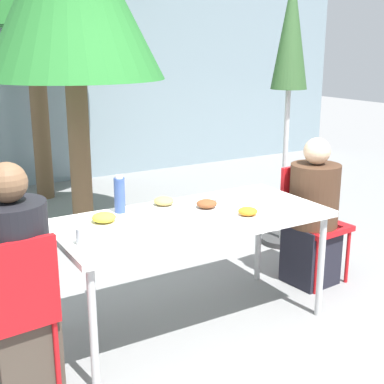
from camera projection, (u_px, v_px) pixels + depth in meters
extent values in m
plane|color=gray|center=(192.00, 323.00, 3.48)|extent=(24.00, 24.00, 0.00)
cube|color=gray|center=(18.00, 66.00, 6.55)|extent=(10.00, 0.20, 3.00)
cube|color=white|center=(192.00, 219.00, 3.29)|extent=(1.69, 0.79, 0.04)
cylinder|color=#B7B7B7|center=(93.00, 330.00, 2.73)|extent=(0.04, 0.04, 0.70)
cylinder|color=#B7B7B7|center=(321.00, 266.00, 3.50)|extent=(0.04, 0.04, 0.70)
cylinder|color=#B7B7B7|center=(54.00, 282.00, 3.28)|extent=(0.04, 0.04, 0.70)
cylinder|color=#B7B7B7|center=(258.00, 236.00, 4.06)|extent=(0.04, 0.04, 0.70)
cube|color=red|center=(9.00, 313.00, 2.72)|extent=(0.43, 0.43, 0.04)
cube|color=red|center=(17.00, 284.00, 2.51)|extent=(0.40, 0.07, 0.42)
cylinder|color=red|center=(34.00, 329.00, 3.01)|extent=(0.03, 0.03, 0.42)
cylinder|color=red|center=(57.00, 357.00, 2.74)|extent=(0.03, 0.03, 0.42)
cube|color=#473D33|center=(22.00, 346.00, 2.80)|extent=(0.35, 0.35, 0.46)
cylinder|color=black|center=(14.00, 256.00, 2.67)|extent=(0.36, 0.36, 0.56)
sphere|color=brown|center=(7.00, 183.00, 2.56)|extent=(0.20, 0.20, 0.20)
cube|color=red|center=(317.00, 226.00, 4.01)|extent=(0.43, 0.43, 0.04)
cube|color=red|center=(301.00, 192.00, 4.09)|extent=(0.40, 0.07, 0.42)
cylinder|color=red|center=(347.00, 257.00, 4.03)|extent=(0.03, 0.03, 0.42)
cylinder|color=red|center=(317.00, 267.00, 3.84)|extent=(0.03, 0.03, 0.42)
cylinder|color=red|center=(313.00, 243.00, 4.30)|extent=(0.03, 0.03, 0.42)
cylinder|color=red|center=(283.00, 253.00, 4.11)|extent=(0.03, 0.03, 0.42)
cube|color=black|center=(311.00, 254.00, 4.04)|extent=(0.35, 0.35, 0.46)
cylinder|color=#472D1E|center=(314.00, 195.00, 3.91)|extent=(0.36, 0.36, 0.46)
sphere|color=beige|center=(317.00, 151.00, 3.83)|extent=(0.19, 0.19, 0.19)
cylinder|color=#333333|center=(281.00, 240.00, 4.89)|extent=(0.36, 0.36, 0.05)
cylinder|color=#BCBCBC|center=(287.00, 115.00, 4.58)|extent=(0.04, 0.04, 2.34)
cone|color=#2D5128|center=(291.00, 30.00, 4.40)|extent=(0.31, 0.31, 0.95)
cylinder|color=white|center=(164.00, 206.00, 3.46)|extent=(0.24, 0.24, 0.01)
ellipsoid|color=tan|center=(164.00, 201.00, 3.45)|extent=(0.13, 0.13, 0.05)
cylinder|color=white|center=(104.00, 223.00, 3.13)|extent=(0.26, 0.26, 0.01)
ellipsoid|color=gold|center=(104.00, 217.00, 3.12)|extent=(0.14, 0.14, 0.06)
cylinder|color=white|center=(248.00, 216.00, 3.25)|extent=(0.22, 0.22, 0.01)
ellipsoid|color=orange|center=(248.00, 211.00, 3.25)|extent=(0.12, 0.12, 0.05)
cylinder|color=white|center=(207.00, 209.00, 3.40)|extent=(0.24, 0.24, 0.01)
ellipsoid|color=brown|center=(207.00, 204.00, 3.39)|extent=(0.13, 0.13, 0.05)
cylinder|color=#334C8E|center=(120.00, 195.00, 3.32)|extent=(0.07, 0.07, 0.22)
cylinder|color=white|center=(119.00, 177.00, 3.29)|extent=(0.05, 0.05, 0.02)
cylinder|color=silver|center=(82.00, 236.00, 2.80)|extent=(0.07, 0.07, 0.09)
cylinder|color=white|center=(228.00, 198.00, 3.55)|extent=(0.15, 0.15, 0.06)
cylinder|color=brown|center=(40.00, 116.00, 6.10)|extent=(0.20, 0.20, 1.94)
cylinder|color=brown|center=(80.00, 158.00, 5.03)|extent=(0.20, 0.20, 1.45)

